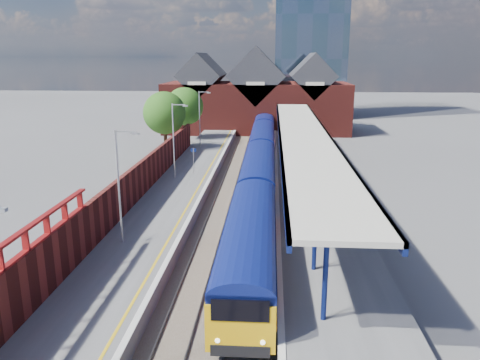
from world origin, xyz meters
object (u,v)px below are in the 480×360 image
object	(u,v)px
lamp_post_c	(175,136)
parked_car_dark	(347,226)
parked_car_blue	(330,201)
parked_car_silver	(336,226)
platform_sign	(194,156)
lamp_post_d	(201,115)
lamp_post_b	(121,180)
train	(261,153)
parked_car_red	(328,208)

from	to	relation	value
lamp_post_c	parked_car_dark	bearing A→B (deg)	-44.49
parked_car_dark	parked_car_blue	world-z (taller)	parked_car_dark
parked_car_silver	platform_sign	bearing A→B (deg)	31.46
lamp_post_c	parked_car_blue	xyz separation A→B (m)	(13.47, -8.35, -3.45)
lamp_post_c	lamp_post_d	distance (m)	16.00
lamp_post_d	parked_car_dark	world-z (taller)	lamp_post_d
parked_car_silver	parked_car_dark	xyz separation A→B (m)	(0.81, 0.56, -0.19)
parked_car_blue	lamp_post_b	bearing A→B (deg)	107.20
parked_car_silver	lamp_post_b	bearing A→B (deg)	93.25
lamp_post_b	lamp_post_c	distance (m)	16.00
train	parked_car_red	xyz separation A→B (m)	(5.21, -17.36, -0.35)
platform_sign	parked_car_silver	distance (m)	20.06
train	parked_car_dark	bearing A→B (deg)	-73.38
parked_car_dark	parked_car_blue	bearing A→B (deg)	-3.20
lamp_post_c	platform_sign	world-z (taller)	lamp_post_c
parked_car_red	parked_car_dark	xyz separation A→B (m)	(0.85, -2.95, -0.19)
lamp_post_c	parked_car_blue	bearing A→B (deg)	-31.79
parked_car_silver	parked_car_blue	size ratio (longest dim) A/B	1.19
parked_car_dark	parked_car_red	bearing A→B (deg)	8.11
platform_sign	parked_car_dark	bearing A→B (deg)	-51.30
parked_car_dark	lamp_post_d	bearing A→B (deg)	17.10
lamp_post_c	platform_sign	size ratio (longest dim) A/B	2.80
train	lamp_post_c	xyz separation A→B (m)	(-7.86, -6.63, 2.87)
platform_sign	lamp_post_c	bearing A→B (deg)	-124.26
lamp_post_d	parked_car_red	bearing A→B (deg)	-63.95
lamp_post_c	platform_sign	bearing A→B (deg)	55.74
parked_car_dark	parked_car_blue	distance (m)	5.35
lamp_post_c	parked_car_blue	world-z (taller)	lamp_post_c
lamp_post_b	lamp_post_c	world-z (taller)	same
lamp_post_d	parked_car_silver	xyz separation A→B (m)	(13.11, -30.23, -3.23)
train	lamp_post_d	size ratio (longest dim) A/B	9.42
lamp_post_d	parked_car_silver	bearing A→B (deg)	-66.55
parked_car_red	parked_car_blue	xyz separation A→B (m)	(0.40, 2.38, -0.23)
lamp_post_d	parked_car_silver	size ratio (longest dim) A/B	1.51
train	parked_car_blue	world-z (taller)	train
lamp_post_b	parked_car_silver	size ratio (longest dim) A/B	1.51
lamp_post_c	platform_sign	xyz separation A→B (m)	(1.36, 2.00, -2.30)
platform_sign	parked_car_silver	world-z (taller)	platform_sign
lamp_post_b	parked_car_silver	distance (m)	13.62
lamp_post_d	platform_sign	xyz separation A→B (m)	(1.36, -14.00, -2.30)
lamp_post_b	lamp_post_c	bearing A→B (deg)	90.00
lamp_post_c	parked_car_dark	size ratio (longest dim) A/B	1.76
platform_sign	parked_car_red	xyz separation A→B (m)	(11.70, -12.72, -0.92)
lamp_post_b	parked_car_blue	bearing A→B (deg)	29.60
train	parked_car_red	distance (m)	18.13
train	parked_car_blue	bearing A→B (deg)	-69.46
lamp_post_d	lamp_post_c	bearing A→B (deg)	-90.00
lamp_post_b	lamp_post_d	world-z (taller)	same
lamp_post_b	parked_car_red	bearing A→B (deg)	21.99
train	parked_car_dark	xyz separation A→B (m)	(6.06, -20.31, -0.54)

